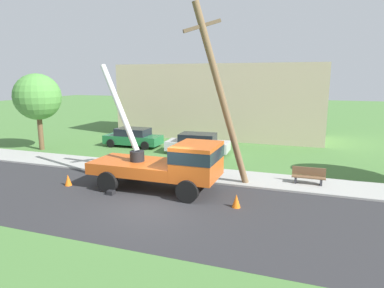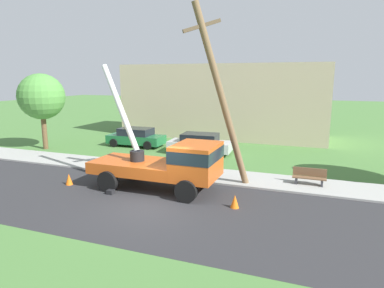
% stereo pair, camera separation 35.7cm
% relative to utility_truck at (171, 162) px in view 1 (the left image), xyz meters
% --- Properties ---
extents(ground_plane, '(120.00, 120.00, 0.00)m').
position_rel_utility_truck_xyz_m(ground_plane, '(0.09, 9.95, -1.41)').
color(ground_plane, '#477538').
extents(road_asphalt, '(80.00, 7.27, 0.01)m').
position_rel_utility_truck_xyz_m(road_asphalt, '(0.09, -2.05, -1.40)').
color(road_asphalt, '#2B2B2D').
rests_on(road_asphalt, ground).
extents(sidewalk_strip, '(80.00, 2.64, 0.10)m').
position_rel_utility_truck_xyz_m(sidewalk_strip, '(0.09, 2.91, -1.36)').
color(sidewalk_strip, '#9E9E99').
rests_on(sidewalk_strip, ground).
extents(utility_truck, '(6.76, 3.20, 5.98)m').
position_rel_utility_truck_xyz_m(utility_truck, '(0.00, 0.00, 0.00)').
color(utility_truck, '#C65119').
rests_on(utility_truck, ground).
extents(leaning_utility_pole, '(2.94, 2.13, 8.68)m').
position_rel_utility_truck_xyz_m(leaning_utility_pole, '(2.03, 1.38, 3.04)').
color(leaning_utility_pole, brown).
rests_on(leaning_utility_pole, ground).
extents(traffic_cone_ahead, '(0.36, 0.36, 0.56)m').
position_rel_utility_truck_xyz_m(traffic_cone_ahead, '(3.37, -1.08, -1.13)').
color(traffic_cone_ahead, orange).
rests_on(traffic_cone_ahead, ground).
extents(traffic_cone_behind, '(0.36, 0.36, 0.56)m').
position_rel_utility_truck_xyz_m(traffic_cone_behind, '(-5.15, -1.01, -1.13)').
color(traffic_cone_behind, orange).
rests_on(traffic_cone_behind, ground).
extents(parked_sedan_green, '(4.43, 2.07, 1.42)m').
position_rel_utility_truck_xyz_m(parked_sedan_green, '(-6.85, 8.66, -0.70)').
color(parked_sedan_green, '#1E6638').
rests_on(parked_sedan_green, ground).
extents(parked_sedan_silver, '(4.51, 2.21, 1.42)m').
position_rel_utility_truck_xyz_m(parked_sedan_silver, '(-1.33, 7.96, -0.70)').
color(parked_sedan_silver, '#B7B7BF').
rests_on(parked_sedan_silver, ground).
extents(park_bench, '(1.60, 0.45, 0.90)m').
position_rel_utility_truck_xyz_m(park_bench, '(6.15, 2.97, -0.95)').
color(park_bench, brown).
rests_on(park_bench, ground).
extents(roadside_tree_far, '(3.34, 3.34, 5.58)m').
position_rel_utility_truck_xyz_m(roadside_tree_far, '(-12.70, 5.34, 2.48)').
color(roadside_tree_far, brown).
rests_on(roadside_tree_far, ground).
extents(lowrise_building_backdrop, '(18.00, 6.00, 6.40)m').
position_rel_utility_truck_xyz_m(lowrise_building_backdrop, '(-1.76, 15.88, 1.79)').
color(lowrise_building_backdrop, '#C6B293').
rests_on(lowrise_building_backdrop, ground).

